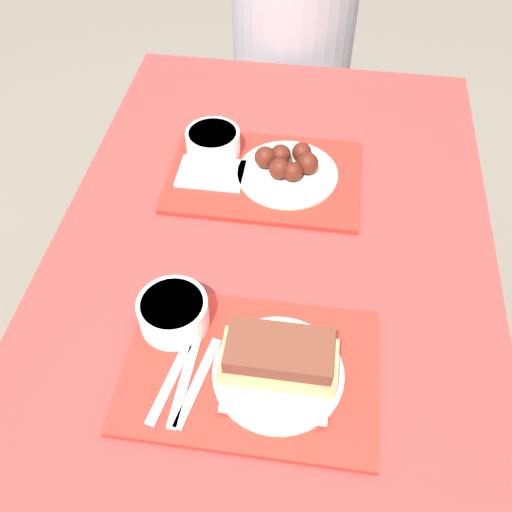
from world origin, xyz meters
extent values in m
plane|color=#706656|center=(0.00, 0.00, 0.00)|extent=(12.00, 12.00, 0.00)
cube|color=maroon|center=(0.00, 0.00, 0.73)|extent=(0.89, 1.47, 0.04)
cylinder|color=maroon|center=(-0.39, 0.66, 0.35)|extent=(0.07, 0.07, 0.71)
cylinder|color=maroon|center=(0.39, 0.66, 0.35)|extent=(0.07, 0.07, 0.71)
cube|color=maroon|center=(0.00, 0.96, 0.45)|extent=(0.85, 0.28, 0.04)
cylinder|color=maroon|center=(-0.36, 0.96, 0.22)|extent=(0.06, 0.06, 0.44)
cylinder|color=maroon|center=(0.36, 0.96, 0.22)|extent=(0.06, 0.06, 0.44)
cube|color=red|center=(0.00, -0.23, 0.75)|extent=(0.42, 0.29, 0.01)
cube|color=red|center=(-0.04, 0.25, 0.75)|extent=(0.42, 0.29, 0.01)
cylinder|color=white|center=(-0.15, -0.16, 0.79)|extent=(0.12, 0.12, 0.06)
cylinder|color=beige|center=(-0.15, -0.16, 0.81)|extent=(0.11, 0.11, 0.01)
cylinder|color=beige|center=(0.05, -0.24, 0.76)|extent=(0.22, 0.22, 0.01)
cube|color=silver|center=(0.05, -0.24, 0.77)|extent=(0.17, 0.17, 0.01)
cube|color=tan|center=(0.05, -0.24, 0.80)|extent=(0.19, 0.08, 0.05)
cube|color=brown|center=(0.05, -0.24, 0.84)|extent=(0.17, 0.09, 0.03)
cube|color=white|center=(-0.10, -0.27, 0.76)|extent=(0.02, 0.17, 0.00)
cube|color=white|center=(-0.08, -0.27, 0.76)|extent=(0.05, 0.17, 0.00)
cube|color=white|center=(-0.13, -0.27, 0.76)|extent=(0.05, 0.17, 0.00)
cube|color=#A59E93|center=(-0.03, -0.17, 0.76)|extent=(0.04, 0.03, 0.01)
cylinder|color=white|center=(-0.17, 0.31, 0.79)|extent=(0.12, 0.12, 0.06)
cylinder|color=beige|center=(-0.17, 0.31, 0.81)|extent=(0.11, 0.11, 0.01)
cylinder|color=beige|center=(0.01, 0.26, 0.76)|extent=(0.22, 0.22, 0.01)
sphere|color=#4C190F|center=(0.05, 0.27, 0.79)|extent=(0.05, 0.05, 0.05)
sphere|color=#4C190F|center=(0.04, 0.31, 0.79)|extent=(0.04, 0.04, 0.04)
sphere|color=#4C190F|center=(-0.01, 0.29, 0.79)|extent=(0.05, 0.05, 0.05)
sphere|color=#4C190F|center=(-0.04, 0.28, 0.79)|extent=(0.05, 0.05, 0.05)
sphere|color=#4C190F|center=(-0.01, 0.24, 0.79)|extent=(0.05, 0.05, 0.05)
sphere|color=#4C190F|center=(0.02, 0.24, 0.79)|extent=(0.04, 0.04, 0.04)
cube|color=white|center=(-0.16, 0.24, 0.76)|extent=(0.15, 0.10, 0.01)
cylinder|color=#9E9EA3|center=(-0.04, 0.96, 0.72)|extent=(0.37, 0.37, 0.49)
camera|label=1|loc=(0.08, -0.70, 1.61)|focal=40.00mm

